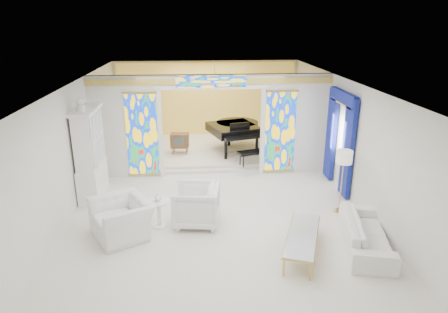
{
  "coord_description": "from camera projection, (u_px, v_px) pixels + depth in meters",
  "views": [
    {
      "loc": [
        -0.53,
        -9.39,
        4.47
      ],
      "look_at": [
        0.22,
        0.2,
        1.16
      ],
      "focal_mm": 32.0,
      "sensor_mm": 36.0,
      "label": 1
    }
  ],
  "objects": [
    {
      "name": "floor",
      "position": [
        216.0,
        201.0,
        10.35
      ],
      "size": [
        12.0,
        12.0,
        0.0
      ],
      "primitive_type": "plane",
      "color": "silver",
      "rests_on": "ground"
    },
    {
      "name": "ceiling",
      "position": [
        215.0,
        85.0,
        9.37
      ],
      "size": [
        7.0,
        12.0,
        0.02
      ],
      "primitive_type": "cube",
      "color": "white",
      "rests_on": "wall_back"
    },
    {
      "name": "wall_back",
      "position": [
        207.0,
        100.0,
        15.52
      ],
      "size": [
        7.0,
        0.02,
        3.0
      ],
      "primitive_type": "cube",
      "color": "silver",
      "rests_on": "floor"
    },
    {
      "name": "wall_left",
      "position": [
        71.0,
        150.0,
        9.6
      ],
      "size": [
        0.02,
        12.0,
        3.0
      ],
      "primitive_type": "cube",
      "color": "silver",
      "rests_on": "floor"
    },
    {
      "name": "wall_right",
      "position": [
        353.0,
        143.0,
        10.12
      ],
      "size": [
        0.02,
        12.0,
        3.0
      ],
      "primitive_type": "cube",
      "color": "silver",
      "rests_on": "floor"
    },
    {
      "name": "partition_wall",
      "position": [
        212.0,
        121.0,
        11.69
      ],
      "size": [
        7.0,
        0.22,
        3.0
      ],
      "color": "silver",
      "rests_on": "floor"
    },
    {
      "name": "stained_glass_left",
      "position": [
        142.0,
        135.0,
        11.56
      ],
      "size": [
        0.9,
        0.04,
        2.4
      ],
      "primitive_type": "cube",
      "color": "gold",
      "rests_on": "partition_wall"
    },
    {
      "name": "stained_glass_right",
      "position": [
        280.0,
        132.0,
        11.86
      ],
      "size": [
        0.9,
        0.04,
        2.4
      ],
      "primitive_type": "cube",
      "color": "gold",
      "rests_on": "partition_wall"
    },
    {
      "name": "stained_glass_transom",
      "position": [
        211.0,
        81.0,
        11.21
      ],
      "size": [
        2.0,
        0.04,
        0.34
      ],
      "primitive_type": "cube",
      "color": "gold",
      "rests_on": "partition_wall"
    },
    {
      "name": "alcove_platform",
      "position": [
        209.0,
        149.0,
        14.18
      ],
      "size": [
        6.8,
        3.8,
        0.18
      ],
      "primitive_type": "cube",
      "color": "silver",
      "rests_on": "floor"
    },
    {
      "name": "gold_curtain_back",
      "position": [
        207.0,
        101.0,
        15.4
      ],
      "size": [
        6.7,
        0.1,
        2.9
      ],
      "primitive_type": "cube",
      "color": "#E0BC4E",
      "rests_on": "wall_back"
    },
    {
      "name": "chandelier",
      "position": [
        214.0,
        80.0,
        13.3
      ],
      "size": [
        0.48,
        0.48,
        0.3
      ],
      "primitive_type": "cylinder",
      "color": "gold",
      "rests_on": "ceiling"
    },
    {
      "name": "blue_drapes",
      "position": [
        340.0,
        133.0,
        10.74
      ],
      "size": [
        0.14,
        1.85,
        2.65
      ],
      "color": "navy",
      "rests_on": "wall_right"
    },
    {
      "name": "china_cabinet",
      "position": [
        90.0,
        154.0,
        10.29
      ],
      "size": [
        0.56,
        1.46,
        2.72
      ],
      "color": "white",
      "rests_on": "floor"
    },
    {
      "name": "armchair_left",
      "position": [
        122.0,
        218.0,
        8.6
      ],
      "size": [
        1.56,
        1.63,
        0.81
      ],
      "primitive_type": "imported",
      "rotation": [
        0.0,
        0.0,
        -1.06
      ],
      "color": "white",
      "rests_on": "floor"
    },
    {
      "name": "armchair_right",
      "position": [
        196.0,
        205.0,
        9.08
      ],
      "size": [
        1.14,
        1.11,
        0.93
      ],
      "primitive_type": "imported",
      "rotation": [
        0.0,
        0.0,
        -1.7
      ],
      "color": "silver",
      "rests_on": "floor"
    },
    {
      "name": "sofa",
      "position": [
        366.0,
        233.0,
        8.19
      ],
      "size": [
        1.32,
        2.29,
        0.63
      ],
      "primitive_type": "imported",
      "rotation": [
        0.0,
        0.0,
        1.34
      ],
      "color": "silver",
      "rests_on": "floor"
    },
    {
      "name": "side_table",
      "position": [
        159.0,
        210.0,
        8.99
      ],
      "size": [
        0.55,
        0.55,
        0.63
      ],
      "rotation": [
        0.0,
        0.0,
        -0.09
      ],
      "color": "white",
      "rests_on": "floor"
    },
    {
      "name": "vase",
      "position": [
        158.0,
        197.0,
        8.89
      ],
      "size": [
        0.18,
        0.18,
        0.17
      ],
      "primitive_type": "imported",
      "rotation": [
        0.0,
        0.0,
        -0.12
      ],
      "color": "white",
      "rests_on": "side_table"
    },
    {
      "name": "coffee_table",
      "position": [
        302.0,
        236.0,
        7.95
      ],
      "size": [
        1.2,
        1.96,
        0.42
      ],
      "rotation": [
        0.0,
        0.0,
        -0.36
      ],
      "color": "silver",
      "rests_on": "floor"
    },
    {
      "name": "floor_lamp",
      "position": [
        344.0,
        160.0,
        9.39
      ],
      "size": [
        0.5,
        0.5,
        1.57
      ],
      "rotation": [
        0.0,
        0.0,
        -0.41
      ],
      "color": "gold",
      "rests_on": "floor"
    },
    {
      "name": "grand_piano",
      "position": [
        236.0,
        128.0,
        13.66
      ],
      "size": [
        2.03,
        3.1,
        1.12
      ],
      "rotation": [
        0.0,
        0.0,
        0.3
      ],
      "color": "black",
      "rests_on": "alcove_platform"
    },
    {
      "name": "tv_console",
      "position": [
        180.0,
        140.0,
        13.39
      ],
      "size": [
        0.63,
        0.46,
        0.68
      ],
      "rotation": [
        0.0,
        0.0,
        -0.11
      ],
      "color": "brown",
      "rests_on": "alcove_platform"
    }
  ]
}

